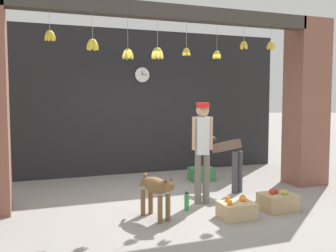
{
  "coord_description": "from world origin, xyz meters",
  "views": [
    {
      "loc": [
        -2.26,
        -5.8,
        1.75
      ],
      "look_at": [
        0.0,
        0.37,
        1.24
      ],
      "focal_mm": 40.0,
      "sensor_mm": 36.0,
      "label": 1
    }
  ],
  "objects": [
    {
      "name": "dog",
      "position": [
        -0.6,
        -0.79,
        0.44
      ],
      "size": [
        0.38,
        0.82,
        0.65
      ],
      "rotation": [
        0.0,
        0.0,
        -1.28
      ],
      "color": "brown",
      "rests_on": "ground_plane"
    },
    {
      "name": "shop_back_wall",
      "position": [
        0.0,
        2.52,
        1.64
      ],
      "size": [
        7.16,
        0.12,
        3.27
      ],
      "primitive_type": "cube",
      "color": "#232326",
      "rests_on": "ground_plane"
    },
    {
      "name": "storefront_awning",
      "position": [
        -0.03,
        0.12,
        3.1
      ],
      "size": [
        5.26,
        0.3,
        0.92
      ],
      "color": "#3D3833"
    },
    {
      "name": "produce_box_green",
      "position": [
        1.07,
        1.25,
        0.14
      ],
      "size": [
        0.5,
        0.37,
        0.28
      ],
      "primitive_type": "cube",
      "color": "#42844C",
      "rests_on": "ground_plane"
    },
    {
      "name": "fruit_crate_oranges",
      "position": [
        0.5,
        -1.16,
        0.12
      ],
      "size": [
        0.49,
        0.39,
        0.31
      ],
      "color": "tan",
      "rests_on": "ground_plane"
    },
    {
      "name": "fruit_crate_apples",
      "position": [
        1.29,
        -1.05,
        0.14
      ],
      "size": [
        0.52,
        0.41,
        0.33
      ],
      "color": "tan",
      "rests_on": "ground_plane"
    },
    {
      "name": "ground_plane",
      "position": [
        0.0,
        0.0,
        0.0
      ],
      "size": [
        60.0,
        60.0,
        0.0
      ],
      "primitive_type": "plane",
      "color": "gray"
    },
    {
      "name": "wall_clock",
      "position": [
        0.13,
        2.45,
        2.26
      ],
      "size": [
        0.35,
        0.03,
        0.35
      ],
      "color": "black"
    },
    {
      "name": "shopkeeper",
      "position": [
        0.35,
        -0.3,
        0.98
      ],
      "size": [
        0.34,
        0.29,
        1.66
      ],
      "rotation": [
        0.0,
        0.0,
        2.91
      ],
      "color": "#6B665B",
      "rests_on": "ground_plane"
    },
    {
      "name": "worker_stooping",
      "position": [
        1.19,
        0.31,
        0.66
      ],
      "size": [
        0.45,
        0.74,
        1.0
      ],
      "rotation": [
        0.0,
        0.0,
        0.39
      ],
      "color": "#424247",
      "rests_on": "ground_plane"
    },
    {
      "name": "water_bottle",
      "position": [
        -0.04,
        -0.57,
        0.14
      ],
      "size": [
        0.07,
        0.07,
        0.29
      ],
      "color": "#38934C",
      "rests_on": "ground_plane"
    },
    {
      "name": "shop_pillar_right",
      "position": [
        2.93,
        0.3,
        1.64
      ],
      "size": [
        0.7,
        0.6,
        3.27
      ],
      "primitive_type": "cube",
      "color": "brown",
      "rests_on": "ground_plane"
    }
  ]
}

